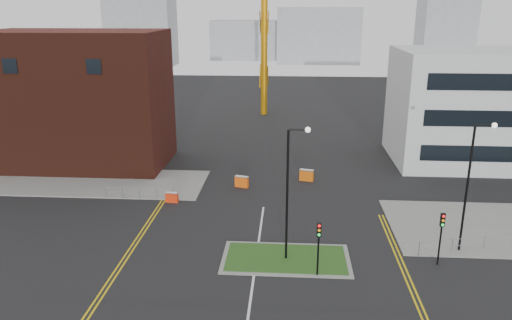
% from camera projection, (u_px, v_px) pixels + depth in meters
% --- Properties ---
extents(pavement_left, '(28.00, 8.00, 0.12)m').
position_uv_depth(pavement_left, '(61.00, 181.00, 48.35)').
color(pavement_left, slate).
rests_on(pavement_left, ground).
extents(island_kerb, '(8.60, 4.60, 0.08)m').
position_uv_depth(island_kerb, '(286.00, 259.00, 33.58)').
color(island_kerb, slate).
rests_on(island_kerb, ground).
extents(grass_island, '(8.00, 4.00, 0.12)m').
position_uv_depth(grass_island, '(286.00, 258.00, 33.57)').
color(grass_island, '#224B19').
rests_on(grass_island, ground).
extents(brick_building, '(24.20, 10.07, 14.24)m').
position_uv_depth(brick_building, '(51.00, 101.00, 52.26)').
color(brick_building, '#401910').
rests_on(brick_building, ground).
extents(streetlamp_island, '(1.46, 0.36, 9.18)m').
position_uv_depth(streetlamp_island, '(291.00, 184.00, 31.98)').
color(streetlamp_island, black).
rests_on(streetlamp_island, ground).
extents(streetlamp_right_near, '(1.46, 0.36, 9.18)m').
position_uv_depth(streetlamp_right_near, '(472.00, 178.00, 33.10)').
color(streetlamp_right_near, black).
rests_on(streetlamp_right_near, ground).
extents(traffic_light_island, '(0.28, 0.33, 3.65)m').
position_uv_depth(traffic_light_island, '(319.00, 239.00, 30.78)').
color(traffic_light_island, black).
rests_on(traffic_light_island, ground).
extents(traffic_light_right, '(0.28, 0.33, 3.65)m').
position_uv_depth(traffic_light_right, '(442.00, 229.00, 32.16)').
color(traffic_light_right, black).
rests_on(traffic_light_right, ground).
extents(railing_left, '(6.05, 0.05, 1.10)m').
position_uv_depth(railing_left, '(139.00, 192.00, 43.75)').
color(railing_left, gray).
rests_on(railing_left, ground).
extents(centre_line, '(0.15, 30.00, 0.01)m').
position_uv_depth(centre_line, '(249.00, 310.00, 28.00)').
color(centre_line, silver).
rests_on(centre_line, ground).
extents(yellow_left_a, '(0.12, 24.00, 0.01)m').
position_uv_depth(yellow_left_a, '(135.00, 241.00, 36.21)').
color(yellow_left_a, gold).
rests_on(yellow_left_a, ground).
extents(yellow_left_b, '(0.12, 24.00, 0.01)m').
position_uv_depth(yellow_left_b, '(139.00, 241.00, 36.19)').
color(yellow_left_b, gold).
rests_on(yellow_left_b, ground).
extents(yellow_right_a, '(0.12, 20.00, 0.01)m').
position_uv_depth(yellow_right_a, '(405.00, 279.00, 31.20)').
color(yellow_right_a, gold).
rests_on(yellow_right_a, ground).
extents(yellow_right_b, '(0.12, 20.00, 0.01)m').
position_uv_depth(yellow_right_b, '(410.00, 279.00, 31.18)').
color(yellow_right_b, gold).
rests_on(yellow_right_b, ground).
extents(skyline_a, '(18.00, 12.00, 22.00)m').
position_uv_depth(skyline_a, '(141.00, 26.00, 139.82)').
color(skyline_a, gray).
rests_on(skyline_a, ground).
extents(skyline_b, '(24.00, 12.00, 16.00)m').
position_uv_depth(skyline_b, '(318.00, 35.00, 146.98)').
color(skyline_b, gray).
rests_on(skyline_b, ground).
extents(skyline_c, '(14.00, 12.00, 28.00)m').
position_uv_depth(skyline_c, '(447.00, 15.00, 138.16)').
color(skyline_c, gray).
rests_on(skyline_c, ground).
extents(skyline_d, '(30.00, 12.00, 12.00)m').
position_uv_depth(skyline_d, '(259.00, 40.00, 158.27)').
color(skyline_d, gray).
rests_on(skyline_d, ground).
extents(barrier_left, '(1.11, 0.45, 0.91)m').
position_uv_depth(barrier_left, '(172.00, 197.00, 43.21)').
color(barrier_left, red).
rests_on(barrier_left, ground).
extents(barrier_mid, '(1.34, 0.77, 1.07)m').
position_uv_depth(barrier_mid, '(242.00, 181.00, 46.85)').
color(barrier_mid, '#E7550C').
rests_on(barrier_mid, ground).
extents(barrier_right, '(1.41, 0.78, 1.13)m').
position_uv_depth(barrier_right, '(307.00, 175.00, 48.54)').
color(barrier_right, '#D2580B').
rests_on(barrier_right, ground).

